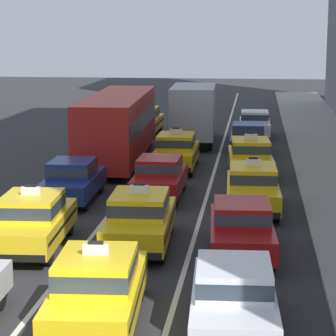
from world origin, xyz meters
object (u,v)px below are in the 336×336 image
taxi_center_nearest (97,288)px  taxi_right_fourth (250,157)px  bus_left_fourth (118,124)px  box_truck_center_fifth (194,112)px  taxi_right_third (253,187)px  sedan_right_fifth (248,138)px  sedan_right_sixth (255,123)px  taxi_left_fifth (144,120)px  sedan_center_third (160,176)px  taxi_center_second (140,218)px  sedan_right_second (242,227)px  sedan_left_third (73,179)px  sedan_right_nearest (234,295)px  taxi_center_fourth (176,151)px  taxi_left_second (33,220)px

taxi_center_nearest → taxi_right_fourth: bearing=79.4°
bus_left_fourth → box_truck_center_fifth: 6.62m
taxi_right_third → taxi_right_fourth: bearing=91.4°
taxi_center_nearest → sedan_right_fifth: size_ratio=1.08×
sedan_right_fifth → sedan_right_sixth: size_ratio=1.00×
taxi_left_fifth → taxi_right_fourth: bearing=-61.8°
sedan_center_third → sedan_right_sixth: 16.42m
taxi_center_second → sedan_right_second: bearing=-8.8°
taxi_center_nearest → taxi_right_third: bearing=72.9°
taxi_center_second → sedan_left_third: bearing=122.0°
sedan_left_third → sedan_right_sixth: 18.27m
sedan_right_nearest → sedan_right_second: bearing=89.5°
taxi_left_fifth → taxi_right_third: size_ratio=0.99×
taxi_left_fifth → taxi_center_fourth: size_ratio=1.00×
taxi_center_fourth → sedan_right_nearest: taxi_center_fourth is taller
sedan_center_third → taxi_right_fourth: 5.61m
bus_left_fourth → sedan_right_nearest: bearing=-72.7°
taxi_left_second → taxi_center_nearest: (3.10, -5.36, 0.00)m
box_truck_center_fifth → taxi_right_fourth: 9.49m
taxi_center_nearest → taxi_left_fifth: bearing=96.6°
taxi_center_nearest → taxi_right_third: (3.28, 10.68, 0.00)m
taxi_right_third → taxi_center_fourth: bearing=115.6°
sedan_right_second → sedan_center_third: bearing=115.4°
taxi_center_second → sedan_center_third: (-0.25, 6.41, -0.03)m
sedan_right_nearest → sedan_right_fifth: 22.64m
sedan_right_sixth → box_truck_center_fifth: bearing=-141.3°
taxi_left_fifth → taxi_right_fourth: 13.74m
sedan_right_second → taxi_center_fourth: bearing=104.5°
taxi_left_second → taxi_center_fourth: same height
taxi_right_third → taxi_right_fourth: same height
taxi_center_nearest → sedan_right_fifth: (2.96, 22.61, -0.03)m
taxi_center_fourth → taxi_right_fourth: 3.57m
sedan_right_nearest → taxi_center_fourth: bearing=100.0°
bus_left_fourth → sedan_right_fifth: bearing=23.4°
taxi_center_nearest → taxi_center_second: bearing=90.0°
sedan_center_third → sedan_right_fifth: size_ratio=1.00×
sedan_right_second → taxi_center_nearest: bearing=-118.8°
taxi_left_fifth → sedan_right_second: 24.31m
sedan_right_nearest → sedan_right_second: (0.05, 5.51, 0.00)m
bus_left_fourth → sedan_center_third: bearing=-68.3°
taxi_center_second → sedan_right_sixth: (3.27, 22.44, -0.03)m
box_truck_center_fifth → sedan_right_fifth: (3.03, -3.10, -0.93)m
sedan_left_third → box_truck_center_fifth: (3.32, 14.33, 0.93)m
taxi_right_fourth → sedan_right_fifth: 5.78m
taxi_left_second → sedan_right_second: 6.10m
taxi_left_fifth → sedan_right_fifth: bearing=-45.0°
box_truck_center_fifth → taxi_right_third: bearing=-77.4°
taxi_center_second → sedan_right_nearest: taxi_center_second is taller
bus_left_fourth → sedan_right_sixth: size_ratio=2.61×
taxi_center_nearest → taxi_right_third: size_ratio=1.01×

